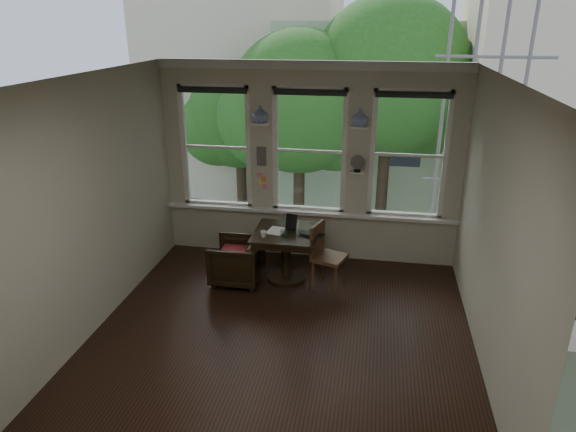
% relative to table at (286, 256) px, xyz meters
% --- Properties ---
extents(ground, '(4.50, 4.50, 0.00)m').
position_rel_table_xyz_m(ground, '(0.19, -1.33, -0.38)').
color(ground, black).
rests_on(ground, ground).
extents(ceiling, '(4.50, 4.50, 0.00)m').
position_rel_table_xyz_m(ceiling, '(0.19, -1.33, 2.62)').
color(ceiling, silver).
rests_on(ceiling, ground).
extents(wall_back, '(4.50, 0.00, 4.50)m').
position_rel_table_xyz_m(wall_back, '(0.19, 0.92, 1.12)').
color(wall_back, beige).
rests_on(wall_back, ground).
extents(wall_front, '(4.50, 0.00, 4.50)m').
position_rel_table_xyz_m(wall_front, '(0.19, -3.58, 1.12)').
color(wall_front, beige).
rests_on(wall_front, ground).
extents(wall_left, '(0.00, 4.50, 4.50)m').
position_rel_table_xyz_m(wall_left, '(-2.06, -1.33, 1.12)').
color(wall_left, beige).
rests_on(wall_left, ground).
extents(wall_right, '(0.00, 4.50, 4.50)m').
position_rel_table_xyz_m(wall_right, '(2.44, -1.33, 1.12)').
color(wall_right, beige).
rests_on(wall_right, ground).
extents(window_left, '(1.10, 0.12, 1.90)m').
position_rel_table_xyz_m(window_left, '(-1.26, 0.92, 1.32)').
color(window_left, white).
rests_on(window_left, ground).
extents(window_center, '(1.10, 0.12, 1.90)m').
position_rel_table_xyz_m(window_center, '(0.19, 0.92, 1.32)').
color(window_center, white).
rests_on(window_center, ground).
extents(window_right, '(1.10, 0.12, 1.90)m').
position_rel_table_xyz_m(window_right, '(1.64, 0.92, 1.32)').
color(window_right, white).
rests_on(window_right, ground).
extents(shelf_left, '(0.26, 0.16, 0.03)m').
position_rel_table_xyz_m(shelf_left, '(-0.53, 0.82, 1.73)').
color(shelf_left, white).
rests_on(shelf_left, ground).
extents(shelf_right, '(0.26, 0.16, 0.03)m').
position_rel_table_xyz_m(shelf_right, '(0.92, 0.82, 1.73)').
color(shelf_right, white).
rests_on(shelf_right, ground).
extents(intercom, '(0.14, 0.06, 0.28)m').
position_rel_table_xyz_m(intercom, '(-0.53, 0.85, 1.23)').
color(intercom, '#59544F').
rests_on(intercom, ground).
extents(sticky_notes, '(0.16, 0.01, 0.24)m').
position_rel_table_xyz_m(sticky_notes, '(-0.53, 0.86, 0.88)').
color(sticky_notes, pink).
rests_on(sticky_notes, ground).
extents(desk_fan, '(0.20, 0.20, 0.24)m').
position_rel_table_xyz_m(desk_fan, '(0.92, 0.80, 1.16)').
color(desk_fan, '#59544F').
rests_on(desk_fan, ground).
extents(vase_left, '(0.24, 0.24, 0.25)m').
position_rel_table_xyz_m(vase_left, '(-0.53, 0.82, 1.86)').
color(vase_left, silver).
rests_on(vase_left, shelf_left).
extents(vase_right, '(0.24, 0.24, 0.25)m').
position_rel_table_xyz_m(vase_right, '(0.92, 0.82, 1.86)').
color(vase_right, silver).
rests_on(vase_right, shelf_right).
extents(table, '(0.90, 0.90, 0.75)m').
position_rel_table_xyz_m(table, '(0.00, 0.00, 0.00)').
color(table, black).
rests_on(table, ground).
extents(armchair_left, '(0.71, 0.69, 0.64)m').
position_rel_table_xyz_m(armchair_left, '(-0.69, -0.19, -0.05)').
color(armchair_left, black).
rests_on(armchair_left, ground).
extents(cushion_red, '(0.45, 0.45, 0.06)m').
position_rel_table_xyz_m(cushion_red, '(-0.69, -0.19, 0.08)').
color(cushion_red, maroon).
rests_on(cushion_red, armchair_left).
extents(side_chair_right, '(0.53, 0.53, 0.92)m').
position_rel_table_xyz_m(side_chair_right, '(0.63, -0.11, 0.09)').
color(side_chair_right, '#4A331A').
rests_on(side_chair_right, ground).
extents(laptop, '(0.41, 0.33, 0.03)m').
position_rel_table_xyz_m(laptop, '(0.35, -0.12, 0.39)').
color(laptop, black).
rests_on(laptop, table).
extents(mug, '(0.11, 0.11, 0.08)m').
position_rel_table_xyz_m(mug, '(-0.27, -0.23, 0.42)').
color(mug, white).
rests_on(mug, table).
extents(drinking_glass, '(0.13, 0.13, 0.09)m').
position_rel_table_xyz_m(drinking_glass, '(0.00, -0.15, 0.42)').
color(drinking_glass, white).
rests_on(drinking_glass, table).
extents(tablet, '(0.17, 0.11, 0.22)m').
position_rel_table_xyz_m(tablet, '(0.05, 0.12, 0.48)').
color(tablet, black).
rests_on(tablet, table).
extents(papers, '(0.27, 0.33, 0.00)m').
position_rel_table_xyz_m(papers, '(-0.15, 0.01, 0.38)').
color(papers, silver).
rests_on(papers, table).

